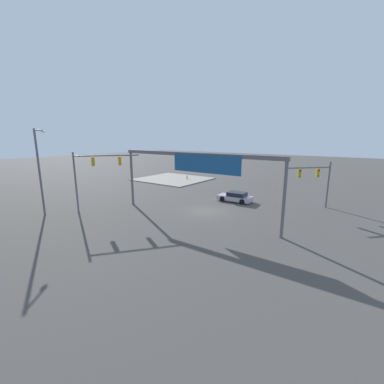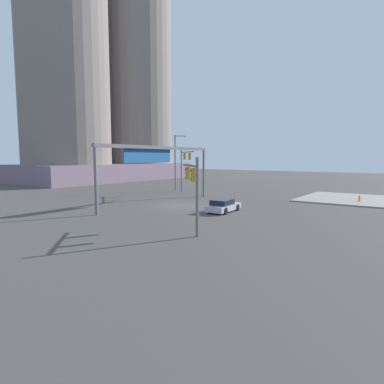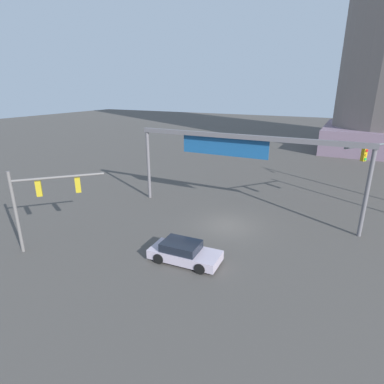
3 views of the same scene
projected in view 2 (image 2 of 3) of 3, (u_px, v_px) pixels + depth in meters
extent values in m
plane|color=#494541|center=(179.00, 206.00, 35.08)|extent=(190.82, 190.82, 0.00)
cube|color=gray|center=(351.00, 199.00, 40.34)|extent=(12.20, 11.23, 0.15)
cylinder|color=#65615F|center=(197.00, 197.00, 21.17)|extent=(0.21, 0.21, 5.21)
cylinder|color=#65615F|center=(190.00, 166.00, 23.56)|extent=(3.81, 3.95, 0.16)
cube|color=#B1971A|center=(193.00, 175.00, 22.45)|extent=(0.41, 0.41, 0.95)
cylinder|color=red|center=(191.00, 170.00, 22.39)|extent=(0.18, 0.19, 0.20)
cylinder|color=orange|center=(191.00, 175.00, 22.42)|extent=(0.18, 0.19, 0.20)
cylinder|color=green|center=(191.00, 179.00, 22.45)|extent=(0.18, 0.19, 0.20)
cube|color=#B1971A|center=(188.00, 173.00, 24.63)|extent=(0.41, 0.41, 0.95)
cylinder|color=red|center=(185.00, 169.00, 24.57)|extent=(0.18, 0.19, 0.20)
cylinder|color=orange|center=(185.00, 173.00, 24.61)|extent=(0.18, 0.19, 0.20)
cylinder|color=green|center=(186.00, 177.00, 24.64)|extent=(0.18, 0.19, 0.20)
cylinder|color=slate|center=(181.00, 171.00, 48.48)|extent=(0.19, 0.19, 6.41)
cylinder|color=slate|center=(187.00, 152.00, 45.02)|extent=(4.23, 5.27, 0.14)
cube|color=#B99513|center=(184.00, 156.00, 46.46)|extent=(0.40, 0.41, 0.95)
cylinder|color=red|center=(186.00, 154.00, 46.47)|extent=(0.17, 0.19, 0.20)
cylinder|color=orange|center=(186.00, 156.00, 46.50)|extent=(0.17, 0.19, 0.20)
cylinder|color=green|center=(186.00, 159.00, 46.53)|extent=(0.17, 0.19, 0.20)
cube|color=#B99513|center=(190.00, 156.00, 43.86)|extent=(0.40, 0.41, 0.95)
cylinder|color=red|center=(191.00, 154.00, 43.87)|extent=(0.17, 0.19, 0.20)
cylinder|color=orange|center=(191.00, 156.00, 43.90)|extent=(0.17, 0.19, 0.20)
cylinder|color=green|center=(191.00, 159.00, 43.93)|extent=(0.17, 0.19, 0.20)
cylinder|color=slate|center=(175.00, 163.00, 51.36)|extent=(0.20, 0.20, 8.69)
cylinder|color=slate|center=(180.00, 136.00, 50.97)|extent=(1.14, 1.37, 0.12)
ellipsoid|color=silver|center=(186.00, 137.00, 51.03)|extent=(0.61, 0.66, 0.20)
cylinder|color=slate|center=(96.00, 181.00, 29.21)|extent=(0.28, 0.28, 6.10)
cylinder|color=slate|center=(204.00, 174.00, 43.35)|extent=(0.28, 0.28, 6.10)
cube|color=slate|center=(160.00, 148.00, 35.94)|extent=(17.89, 0.35, 0.35)
cube|color=#1A528D|center=(149.00, 155.00, 34.87)|extent=(7.16, 0.08, 1.67)
cube|color=slate|center=(107.00, 172.00, 76.28)|extent=(39.91, 19.83, 3.74)
cylinder|color=slate|center=(62.00, 9.00, 64.72)|extent=(17.83, 17.83, 61.58)
cylinder|color=slate|center=(135.00, 39.00, 80.96)|extent=(17.83, 17.83, 61.58)
cube|color=#B9ACBE|center=(223.00, 207.00, 31.30)|extent=(4.30, 2.03, 0.55)
cube|color=black|center=(222.00, 202.00, 31.04)|extent=(2.27, 1.71, 0.50)
cylinder|color=black|center=(222.00, 206.00, 32.86)|extent=(0.65, 0.25, 0.64)
cylinder|color=black|center=(237.00, 207.00, 31.96)|extent=(0.65, 0.25, 0.64)
cylinder|color=black|center=(209.00, 209.00, 30.68)|extent=(0.65, 0.25, 0.64)
cylinder|color=black|center=(225.00, 211.00, 29.77)|extent=(0.65, 0.25, 0.64)
cylinder|color=gold|center=(359.00, 199.00, 37.65)|extent=(0.22, 0.22, 0.55)
sphere|color=orange|center=(360.00, 196.00, 37.62)|extent=(0.18, 0.18, 0.18)
cylinder|color=orange|center=(360.00, 199.00, 37.78)|extent=(0.12, 0.10, 0.10)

